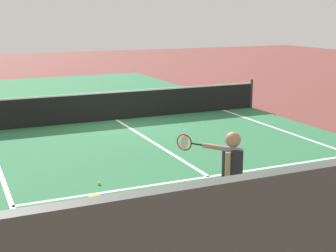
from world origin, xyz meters
TOP-DOWN VIEW (x-y plane):
  - ground_plane at (0.00, 0.00)m, footprint 60.00×60.00m
  - court_surface_inbounds at (0.00, 0.00)m, footprint 10.62×24.40m
  - line_sideline_left at (-4.11, -5.95)m, footprint 0.10×11.89m
  - line_service_near at (0.00, -6.40)m, footprint 8.22×0.10m
  - line_center_service at (0.00, -3.20)m, footprint 0.10×6.40m
  - net at (0.00, 0.00)m, footprint 10.71×0.09m
  - player_near at (-1.16, -9.16)m, footprint 0.67×1.15m
  - ball_hopper at (-3.15, -8.65)m, footprint 0.34×0.34m
  - tennis_ball_mid_court at (-2.32, -5.92)m, footprint 0.07×0.07m

SIDE VIEW (x-z plane):
  - ground_plane at x=0.00m, z-range 0.00..0.00m
  - court_surface_inbounds at x=0.00m, z-range 0.00..0.00m
  - line_sideline_left at x=-4.11m, z-range 0.00..0.01m
  - line_service_near at x=0.00m, z-range 0.00..0.01m
  - line_center_service at x=0.00m, z-range 0.00..0.01m
  - tennis_ball_mid_court at x=-2.32m, z-range 0.00..0.07m
  - net at x=0.00m, z-range -0.04..1.03m
  - ball_hopper at x=-3.15m, z-range 0.24..1.11m
  - player_near at x=-1.16m, z-range 0.22..1.95m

